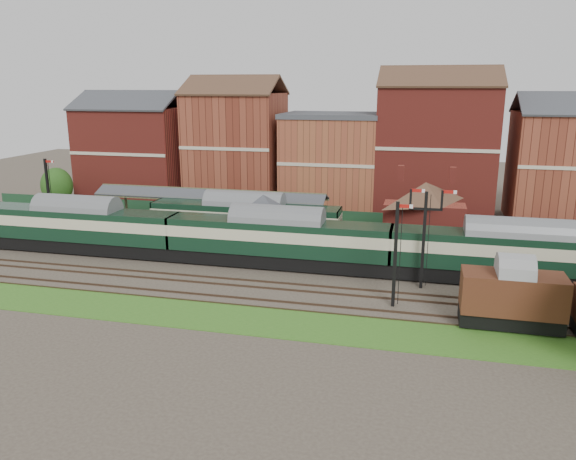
% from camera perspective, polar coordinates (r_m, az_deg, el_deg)
% --- Properties ---
extents(ground, '(160.00, 160.00, 0.00)m').
position_cam_1_polar(ground, '(51.12, -0.23, -3.82)').
color(ground, '#473D33').
rests_on(ground, ground).
extents(grass_back, '(90.00, 4.50, 0.06)m').
position_cam_1_polar(grass_back, '(66.15, 3.06, 0.47)').
color(grass_back, '#2D6619').
rests_on(grass_back, ground).
extents(grass_front, '(90.00, 5.00, 0.06)m').
position_cam_1_polar(grass_front, '(40.32, -4.34, -9.02)').
color(grass_front, '#2D6619').
rests_on(grass_front, ground).
extents(fence, '(90.00, 0.12, 1.50)m').
position_cam_1_polar(fence, '(67.89, 3.38, 1.46)').
color(fence, '#193823').
rests_on(fence, ground).
extents(platform, '(55.00, 3.40, 1.00)m').
position_cam_1_polar(platform, '(61.25, -2.61, -0.22)').
color(platform, '#2D2D2D').
rests_on(platform, ground).
extents(signal_box, '(5.40, 5.40, 6.00)m').
position_cam_1_polar(signal_box, '(53.99, -2.51, 0.69)').
color(signal_box, '#687C58').
rests_on(signal_box, ground).
extents(brick_hut, '(3.20, 2.64, 2.94)m').
position_cam_1_polar(brick_hut, '(52.93, 5.87, -1.90)').
color(brick_hut, maroon).
rests_on(brick_hut, ground).
extents(station_building, '(8.10, 8.10, 5.90)m').
position_cam_1_polar(station_building, '(58.15, 13.68, 2.07)').
color(station_building, maroon).
rests_on(station_building, platform).
extents(canopy, '(26.00, 3.89, 4.08)m').
position_cam_1_polar(canopy, '(62.24, -7.98, 3.75)').
color(canopy, '#4D5334').
rests_on(canopy, platform).
extents(semaphore_bracket, '(3.60, 0.25, 8.18)m').
position_cam_1_polar(semaphore_bracket, '(46.07, 13.70, -0.31)').
color(semaphore_bracket, black).
rests_on(semaphore_bracket, ground).
extents(semaphore_platform_end, '(1.23, 0.25, 8.00)m').
position_cam_1_polar(semaphore_platform_end, '(70.03, -23.15, 3.56)').
color(semaphore_platform_end, black).
rests_on(semaphore_platform_end, ground).
extents(semaphore_siding, '(1.23, 0.25, 8.00)m').
position_cam_1_polar(semaphore_siding, '(41.89, 10.88, -2.32)').
color(semaphore_siding, black).
rests_on(semaphore_siding, ground).
extents(town_backdrop, '(69.00, 10.00, 16.00)m').
position_cam_1_polar(town_backdrop, '(73.62, 4.30, 7.42)').
color(town_backdrop, maroon).
rests_on(town_backdrop, ground).
extents(dmu_train, '(60.56, 3.18, 4.65)m').
position_cam_1_polar(dmu_train, '(50.51, -1.08, -0.85)').
color(dmu_train, black).
rests_on(dmu_train, ground).
extents(platform_railcar, '(19.74, 3.11, 4.55)m').
position_cam_1_polar(platform_railcar, '(57.97, -4.39, 1.08)').
color(platform_railcar, black).
rests_on(platform_railcar, ground).
extents(goods_van_b, '(6.70, 2.90, 4.06)m').
position_cam_1_polar(goods_van_b, '(41.05, 21.81, -6.23)').
color(goods_van_b, black).
rests_on(goods_van_b, ground).
extents(tree_back, '(3.98, 3.98, 5.82)m').
position_cam_1_polar(tree_back, '(78.26, -22.43, 4.20)').
color(tree_back, '#382619').
rests_on(tree_back, ground).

